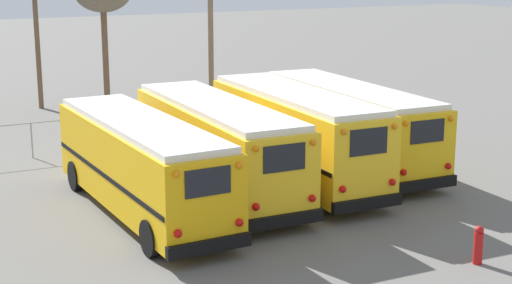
{
  "coord_description": "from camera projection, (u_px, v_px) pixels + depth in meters",
  "views": [
    {
      "loc": [
        -11.87,
        -23.34,
        7.77
      ],
      "look_at": [
        0.0,
        -0.19,
        1.59
      ],
      "focal_mm": 55.0,
      "sensor_mm": 36.0,
      "label": 1
    }
  ],
  "objects": [
    {
      "name": "ground_plane",
      "position": [
        253.0,
        185.0,
        27.28
      ],
      "size": [
        160.0,
        160.0,
        0.0
      ],
      "primitive_type": "plane",
      "color": "#66635E"
    },
    {
      "name": "school_bus_0",
      "position": [
        141.0,
        163.0,
        23.91
      ],
      "size": [
        2.69,
        9.74,
        2.98
      ],
      "color": "#EAAA0F",
      "rests_on": "ground"
    },
    {
      "name": "school_bus_1",
      "position": [
        217.0,
        144.0,
        26.02
      ],
      "size": [
        2.67,
        9.78,
        3.11
      ],
      "color": "yellow",
      "rests_on": "ground"
    },
    {
      "name": "school_bus_2",
      "position": [
        295.0,
        133.0,
        27.28
      ],
      "size": [
        2.71,
        9.43,
        3.25
      ],
      "color": "yellow",
      "rests_on": "ground"
    },
    {
      "name": "school_bus_3",
      "position": [
        348.0,
        122.0,
        29.61
      ],
      "size": [
        2.79,
        9.91,
        3.05
      ],
      "color": "yellow",
      "rests_on": "ground"
    },
    {
      "name": "utility_pole",
      "position": [
        211.0,
        33.0,
        38.16
      ],
      "size": [
        1.8,
        0.27,
        7.86
      ],
      "color": "#75604C",
      "rests_on": "ground"
    },
    {
      "name": "fence_line",
      "position": [
        175.0,
        119.0,
        33.45
      ],
      "size": [
        16.96,
        0.06,
        1.42
      ],
      "color": "#939399",
      "rests_on": "ground"
    },
    {
      "name": "fire_hydrant",
      "position": [
        478.0,
        245.0,
        20.21
      ],
      "size": [
        0.24,
        0.24,
        1.03
      ],
      "color": "#B21414",
      "rests_on": "ground"
    }
  ]
}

